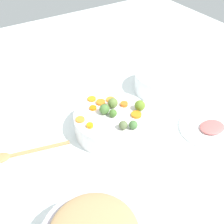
{
  "coord_description": "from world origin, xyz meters",
  "views": [
    {
      "loc": [
        0.71,
        -0.44,
        0.79
      ],
      "look_at": [
        0.02,
        -0.01,
        0.11
      ],
      "focal_mm": 45.17,
      "sensor_mm": 36.0,
      "label": 1
    }
  ],
  "objects_px": {
    "wooden_spoon": "(14,155)",
    "casserole_dish": "(159,82)",
    "serving_bowl_carrots": "(112,122)",
    "ham_plate": "(209,129)"
  },
  "relations": [
    {
      "from": "wooden_spoon",
      "to": "casserole_dish",
      "type": "relative_size",
      "value": 1.29
    },
    {
      "from": "serving_bowl_carrots",
      "to": "casserole_dish",
      "type": "height_order",
      "value": "casserole_dish"
    },
    {
      "from": "casserole_dish",
      "to": "ham_plate",
      "type": "distance_m",
      "value": 0.32
    },
    {
      "from": "serving_bowl_carrots",
      "to": "ham_plate",
      "type": "xyz_separation_m",
      "value": [
        0.2,
        0.32,
        -0.04
      ]
    },
    {
      "from": "serving_bowl_carrots",
      "to": "casserole_dish",
      "type": "distance_m",
      "value": 0.35
    },
    {
      "from": "wooden_spoon",
      "to": "casserole_dish",
      "type": "xyz_separation_m",
      "value": [
        -0.05,
        0.7,
        0.04
      ]
    },
    {
      "from": "serving_bowl_carrots",
      "to": "ham_plate",
      "type": "height_order",
      "value": "serving_bowl_carrots"
    },
    {
      "from": "wooden_spoon",
      "to": "ham_plate",
      "type": "xyz_separation_m",
      "value": [
        0.28,
        0.69,
        0.0
      ]
    },
    {
      "from": "serving_bowl_carrots",
      "to": "ham_plate",
      "type": "bearing_deg",
      "value": 57.93
    },
    {
      "from": "casserole_dish",
      "to": "serving_bowl_carrots",
      "type": "bearing_deg",
      "value": -70.2
    }
  ]
}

